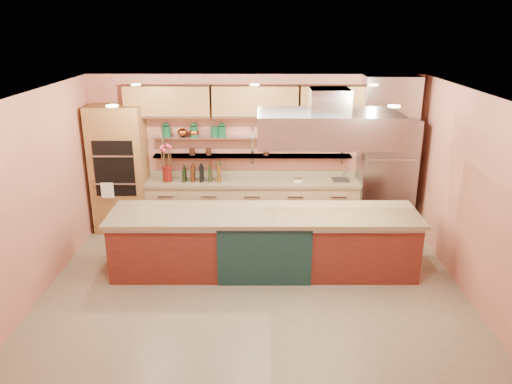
{
  "coord_description": "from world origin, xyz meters",
  "views": [
    {
      "loc": [
        0.07,
        -6.46,
        3.68
      ],
      "look_at": [
        0.02,
        1.0,
        1.12
      ],
      "focal_mm": 35.0,
      "sensor_mm": 36.0,
      "label": 1
    }
  ],
  "objects_px": {
    "kitchen_scale": "(298,179)",
    "green_canister": "(215,131)",
    "flower_vase": "(167,174)",
    "island": "(264,241)",
    "copper_kettle": "(182,132)",
    "refrigerator": "(385,176)"
  },
  "relations": [
    {
      "from": "flower_vase",
      "to": "kitchen_scale",
      "type": "bearing_deg",
      "value": 0.0
    },
    {
      "from": "flower_vase",
      "to": "green_canister",
      "type": "bearing_deg",
      "value": 14.41
    },
    {
      "from": "green_canister",
      "to": "kitchen_scale",
      "type": "bearing_deg",
      "value": -8.31
    },
    {
      "from": "refrigerator",
      "to": "kitchen_scale",
      "type": "height_order",
      "value": "refrigerator"
    },
    {
      "from": "refrigerator",
      "to": "kitchen_scale",
      "type": "distance_m",
      "value": 1.58
    },
    {
      "from": "island",
      "to": "flower_vase",
      "type": "xyz_separation_m",
      "value": [
        -1.74,
        1.61,
        0.6
      ]
    },
    {
      "from": "refrigerator",
      "to": "kitchen_scale",
      "type": "bearing_deg",
      "value": 179.64
    },
    {
      "from": "kitchen_scale",
      "to": "green_canister",
      "type": "xyz_separation_m",
      "value": [
        -1.51,
        0.22,
        0.83
      ]
    },
    {
      "from": "kitchen_scale",
      "to": "refrigerator",
      "type": "bearing_deg",
      "value": 14.65
    },
    {
      "from": "refrigerator",
      "to": "island",
      "type": "relative_size",
      "value": 0.46
    },
    {
      "from": "refrigerator",
      "to": "island",
      "type": "bearing_deg",
      "value": -143.94
    },
    {
      "from": "flower_vase",
      "to": "green_canister",
      "type": "distance_m",
      "value": 1.15
    },
    {
      "from": "flower_vase",
      "to": "green_canister",
      "type": "relative_size",
      "value": 1.64
    },
    {
      "from": "refrigerator",
      "to": "green_canister",
      "type": "bearing_deg",
      "value": 175.73
    },
    {
      "from": "flower_vase",
      "to": "kitchen_scale",
      "type": "relative_size",
      "value": 1.91
    },
    {
      "from": "green_canister",
      "to": "flower_vase",
      "type": "bearing_deg",
      "value": -165.59
    },
    {
      "from": "flower_vase",
      "to": "kitchen_scale",
      "type": "distance_m",
      "value": 2.37
    },
    {
      "from": "kitchen_scale",
      "to": "copper_kettle",
      "type": "relative_size",
      "value": 0.83
    },
    {
      "from": "kitchen_scale",
      "to": "green_canister",
      "type": "relative_size",
      "value": 0.86
    },
    {
      "from": "island",
      "to": "green_canister",
      "type": "bearing_deg",
      "value": 115.34
    },
    {
      "from": "copper_kettle",
      "to": "green_canister",
      "type": "relative_size",
      "value": 1.03
    },
    {
      "from": "island",
      "to": "green_canister",
      "type": "height_order",
      "value": "green_canister"
    }
  ]
}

